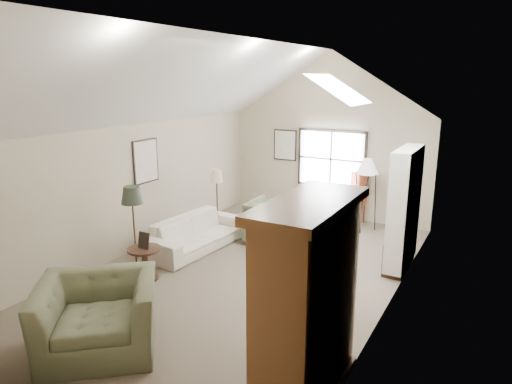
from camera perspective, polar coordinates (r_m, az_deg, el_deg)
The scene contains 18 objects.
room_shell at distance 7.50m, azimuth -1.53°, elevation 12.83°, with size 5.01×8.01×4.00m.
window at distance 11.23m, azimuth 9.38°, elevation 4.09°, with size 1.72×0.08×1.42m, color black.
skylight at distance 7.77m, azimuth 10.48°, elevation 12.75°, with size 0.80×1.20×0.52m, color white, non-canonical shape.
wall_art at distance 10.28m, azimuth -4.97°, elevation 4.88°, with size 1.97×3.71×0.88m.
armoire at distance 4.94m, azimuth 6.40°, elevation -13.52°, with size 0.60×1.50×2.20m, color brown.
tv_alcove at distance 8.49m, azimuth 18.05°, elevation -1.79°, with size 0.32×1.30×2.10m, color white.
media_console at distance 8.75m, azimuth 17.49°, elevation -7.14°, with size 0.34×1.18×0.60m, color #382316.
tv_panel at distance 8.55m, azimuth 17.80°, elevation -3.26°, with size 0.05×0.90×0.55m, color black.
sofa at distance 9.29m, azimuth -7.45°, elevation -5.12°, with size 2.28×0.89×0.67m, color beige.
armchair_near at distance 6.27m, azimuth -19.13°, elevation -14.48°, with size 1.42×1.24×0.92m, color #545B3F.
armchair_far at distance 9.53m, azimuth 2.23°, elevation -3.68°, with size 0.98×1.01×0.92m, color #5C6547.
coffee_table at distance 8.59m, azimuth 2.45°, elevation -7.55°, with size 0.81×0.45×0.41m, color #3B2A18.
bowl at distance 8.50m, azimuth 2.46°, elevation -6.12°, with size 0.19×0.19×0.05m, color #321F14.
side_table at distance 8.10m, azimuth -13.67°, elevation -8.73°, with size 0.57×0.57×0.57m, color #392117.
side_chair at distance 10.96m, azimuth 11.98°, elevation -0.81°, with size 0.47×0.47×1.21m, color brown.
tripod_lamp at distance 10.43m, azimuth 13.57°, elevation -0.31°, with size 0.49×0.49×1.68m, color silver, non-canonical shape.
dark_lamp at distance 8.32m, azimuth -14.98°, elevation -4.45°, with size 0.38×0.38×1.59m, color black, non-canonical shape.
tan_lamp at distance 10.27m, azimuth -4.89°, elevation -0.92°, with size 0.29×0.29×1.43m, color tan, non-canonical shape.
Camera 1 is at (3.83, -6.45, 3.39)m, focal length 32.00 mm.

